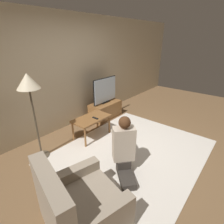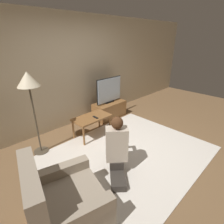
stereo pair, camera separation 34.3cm
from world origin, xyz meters
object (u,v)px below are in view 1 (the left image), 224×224
(coffee_table, at_px, (91,120))
(person_kneeling, at_px, (124,147))
(tv, at_px, (105,90))
(floor_lamp, at_px, (29,88))
(armchair, at_px, (80,207))

(coffee_table, xyz_separation_m, person_kneeling, (-0.46, -1.21, 0.08))
(person_kneeling, bearing_deg, tv, -89.94)
(tv, relative_size, floor_lamp, 0.53)
(tv, height_order, floor_lamp, floor_lamp)
(armchair, bearing_deg, floor_lamp, 0.32)
(coffee_table, height_order, person_kneeling, person_kneeling)
(coffee_table, relative_size, person_kneeling, 0.82)
(coffee_table, distance_m, person_kneeling, 1.30)
(floor_lamp, distance_m, person_kneeling, 1.78)
(floor_lamp, bearing_deg, person_kneeling, -65.85)
(floor_lamp, bearing_deg, armchair, -103.87)
(floor_lamp, xyz_separation_m, person_kneeling, (0.64, -1.44, -0.84))
(tv, bearing_deg, person_kneeling, -130.64)
(coffee_table, bearing_deg, person_kneeling, -110.94)
(tv, relative_size, person_kneeling, 0.83)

